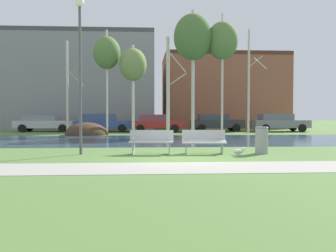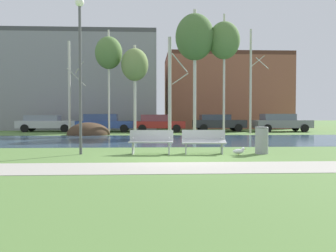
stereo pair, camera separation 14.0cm
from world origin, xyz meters
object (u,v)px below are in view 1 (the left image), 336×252
parked_sedan_second_blue (102,122)px  parked_suv_fifth_grey (279,122)px  bench_right (204,141)px  seagull (239,151)px  trash_bin (262,140)px  streetlamp (80,51)px  parked_hatch_third_red (156,123)px  bench_left (151,141)px  parked_van_nearest_silver (44,123)px  parked_wagon_fourth_dark (216,122)px

parked_sedan_second_blue → parked_suv_fifth_grey: size_ratio=1.02×
bench_right → seagull: 1.32m
trash_bin → parked_suv_fifth_grey: bearing=67.6°
seagull → trash_bin: bearing=18.8°
bench_right → streetlamp: 5.53m
trash_bin → parked_hatch_third_red: (-3.42, 16.48, 0.24)m
seagull → streetlamp: 6.74m
parked_sedan_second_blue → parked_hatch_third_red: 4.43m
bench_right → parked_suv_fifth_grey: size_ratio=0.36×
streetlamp → parked_hatch_third_red: 16.91m
bench_left → streetlamp: 4.13m
bench_left → streetlamp: (-2.55, 0.06, 3.25)m
bench_left → parked_sedan_second_blue: (-3.77, 16.84, 0.30)m
bench_left → streetlamp: bearing=178.7°
bench_right → streetlamp: streetlamp is taller
trash_bin → streetlamp: (-6.61, 0.14, 3.21)m
bench_left → trash_bin: 4.06m
streetlamp → parked_van_nearest_silver: size_ratio=1.17×
parked_suv_fifth_grey → bench_right: bearing=-118.5°
trash_bin → parked_wagon_fourth_dark: size_ratio=0.23×
bench_right → parked_van_nearest_silver: bearing=121.3°
parked_van_nearest_silver → parked_sedan_second_blue: size_ratio=1.02×
trash_bin → parked_wagon_fourth_dark: 17.49m
bench_left → seagull: size_ratio=3.45×
bench_left → parked_van_nearest_silver: (-8.57, 17.24, 0.26)m
parked_sedan_second_blue → parked_suv_fifth_grey: bearing=-1.4°
bench_right → parked_van_nearest_silver: (-10.50, 17.24, 0.26)m
trash_bin → parked_van_nearest_silver: bearing=126.1°
bench_left → seagull: 3.18m
parked_sedan_second_blue → parked_van_nearest_silver: bearing=175.2°
streetlamp → parked_suv_fifth_grey: streetlamp is taller
bench_left → parked_van_nearest_silver: 19.26m
streetlamp → parked_suv_fifth_grey: bearing=50.7°
bench_left → parked_van_nearest_silver: parked_van_nearest_silver is taller
bench_left → parked_wagon_fourth_dark: bearing=71.6°
bench_right → parked_sedan_second_blue: 17.78m
bench_left → parked_hatch_third_red: parked_hatch_third_red is taller
seagull → streetlamp: streetlamp is taller
parked_wagon_fourth_dark → parked_suv_fifth_grey: bearing=-9.4°
parked_van_nearest_silver → bench_right: bearing=-58.7°
bench_right → trash_bin: (2.13, -0.08, 0.04)m
seagull → bench_right: bearing=162.1°
streetlamp → bench_left: bearing=-1.3°
streetlamp → parked_sedan_second_blue: streetlamp is taller
seagull → parked_hatch_third_red: size_ratio=0.11×
bench_left → parked_wagon_fourth_dark: size_ratio=0.38×
bench_left → parked_suv_fifth_grey: (10.88, 16.48, 0.31)m
parked_hatch_third_red → parked_van_nearest_silver: bearing=174.8°
streetlamp → parked_hatch_third_red: streetlamp is taller
streetlamp → parked_wagon_fourth_dark: bearing=64.3°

